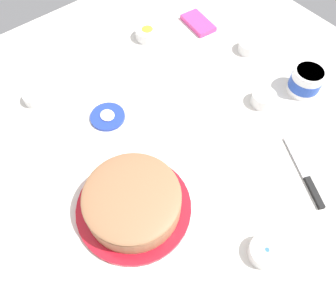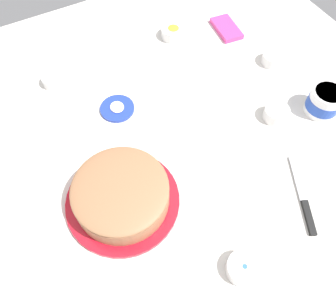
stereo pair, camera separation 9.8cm
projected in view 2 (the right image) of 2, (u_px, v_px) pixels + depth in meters
ground_plane at (189, 130)px, 1.06m from camera, size 1.54×1.54×0.00m
frosted_cake at (121, 195)px, 0.89m from camera, size 0.31×0.31×0.09m
frosting_tub at (325, 101)px, 1.06m from camera, size 0.10×0.10×0.09m
frosting_tub_lid at (117, 108)px, 1.10m from camera, size 0.11×0.11×0.02m
spreading_knife at (304, 201)px, 0.92m from camera, size 0.22×0.12×0.01m
sprinkle_bowl_blue at (244, 268)px, 0.82m from camera, size 0.08×0.08×0.04m
sprinkle_bowl_pink at (276, 113)px, 1.06m from camera, size 0.08×0.08×0.04m
sprinkle_bowl_yellow at (173, 32)px, 1.27m from camera, size 0.09×0.09×0.04m
sprinkle_bowl_green at (273, 59)px, 1.20m from camera, size 0.08×0.08×0.04m
sprinkle_bowl_rainbow at (54, 79)px, 1.15m from camera, size 0.08×0.08×0.03m
candy_box_lower at (226, 28)px, 1.30m from camera, size 0.15×0.09×0.02m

